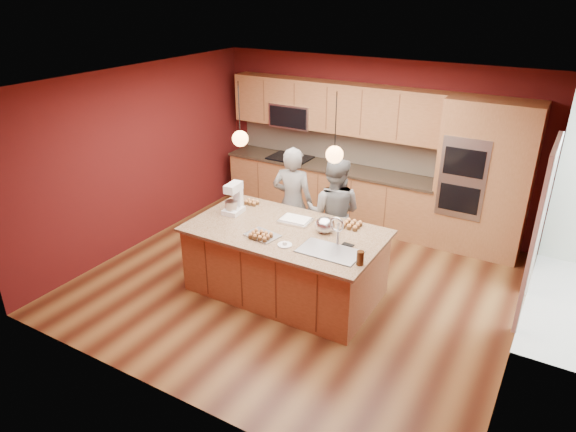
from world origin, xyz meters
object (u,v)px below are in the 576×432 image
Objects in this scene: person_right at (334,214)px; stand_mixer at (234,200)px; island at (286,261)px; person_left at (293,203)px; mixing_bowl at (325,225)px.

stand_mixer is (-1.09, -0.84, 0.27)m from person_right.
island is 1.03m from person_right.
stand_mixer is at bearing 51.50° from person_left.
island is at bearing 104.31° from person_left.
island is 5.91× the size of stand_mixer.
person_left reaches higher than person_right.
person_right is 0.82m from mixing_bowl.
mixing_bowl is at bearing 94.44° from person_right.
person_left is 1.18m from mixing_bowl.
mixing_bowl is at bearing 128.86° from person_left.
mixing_bowl is (0.89, -0.76, 0.17)m from person_left.
person_left is at bearing -12.87° from person_right.
person_left is 4.01× the size of stand_mixer.
person_right is 6.63× the size of mixing_bowl.
stand_mixer is at bearing 24.48° from person_right.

